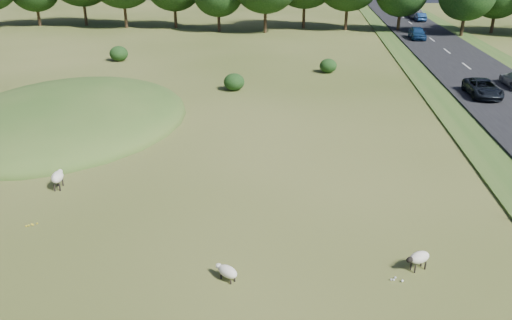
% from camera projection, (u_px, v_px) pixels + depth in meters
% --- Properties ---
extents(ground, '(160.00, 160.00, 0.00)m').
position_uv_depth(ground, '(253.00, 95.00, 40.68)').
color(ground, '#364716').
rests_on(ground, ground).
extents(mound, '(16.00, 20.00, 4.00)m').
position_uv_depth(mound, '(68.00, 120.00, 34.56)').
color(mound, '#33561E').
rests_on(mound, ground).
extents(road, '(8.00, 150.00, 0.25)m').
position_uv_depth(road, '(472.00, 72.00, 47.77)').
color(road, black).
rests_on(road, ground).
extents(shrubs, '(23.70, 12.40, 1.57)m').
position_uv_depth(shrubs, '(205.00, 65.00, 47.91)').
color(shrubs, black).
rests_on(shrubs, ground).
extents(sheep_1, '(0.73, 1.26, 0.88)m').
position_uv_depth(sheep_1, '(58.00, 177.00, 24.47)').
color(sheep_1, beige).
rests_on(sheep_1, ground).
extents(sheep_2, '(0.99, 0.82, 0.57)m').
position_uv_depth(sheep_2, '(227.00, 271.00, 17.70)').
color(sheep_2, beige).
rests_on(sheep_2, ground).
extents(sheep_3, '(1.04, 0.84, 0.75)m').
position_uv_depth(sheep_3, '(419.00, 258.00, 18.20)').
color(sheep_3, beige).
rests_on(sheep_3, ground).
extents(car_1, '(1.82, 4.51, 1.54)m').
position_uv_depth(car_1, '(417.00, 33.00, 64.35)').
color(car_1, navy).
rests_on(car_1, road).
extents(car_3, '(2.16, 4.68, 1.30)m').
position_uv_depth(car_3, '(483.00, 88.00, 39.12)').
color(car_3, black).
rests_on(car_3, road).
extents(car_4, '(2.12, 5.22, 1.52)m').
position_uv_depth(car_4, '(416.00, 13.00, 84.17)').
color(car_4, '#9DA0A4').
rests_on(car_4, road).
extents(car_6, '(1.37, 3.94, 1.30)m').
position_uv_depth(car_6, '(420.00, 17.00, 80.67)').
color(car_6, navy).
rests_on(car_6, road).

